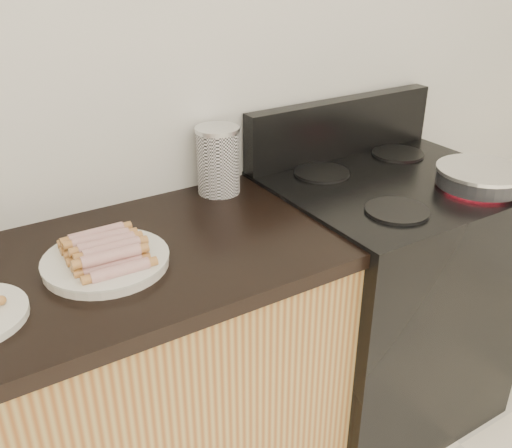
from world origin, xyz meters
TOP-DOWN VIEW (x-y plane):
  - wall_back at (0.00, 2.00)m, footprint 4.00×0.04m
  - stove at (0.78, 1.68)m, footprint 0.76×0.65m
  - stove_panel at (0.78, 1.96)m, footprint 0.76×0.06m
  - burner_near_left at (0.61, 1.51)m, footprint 0.18×0.18m
  - burner_near_right at (0.95, 1.51)m, footprint 0.18×0.18m
  - burner_far_left at (0.61, 1.84)m, footprint 0.18×0.18m
  - burner_far_right at (0.95, 1.84)m, footprint 0.18×0.18m
  - frying_pan at (0.95, 1.49)m, footprint 0.27×0.47m
  - main_plate at (-0.17, 1.67)m, footprint 0.33×0.33m
  - hotdog_pile at (-0.17, 1.67)m, footprint 0.14×0.22m
  - canister at (0.27, 1.92)m, footprint 0.13×0.13m

SIDE VIEW (x-z plane):
  - stove at x=0.78m, z-range 0.00..0.91m
  - main_plate at x=-0.17m, z-range 0.90..0.92m
  - burner_near_left at x=0.61m, z-range 0.91..0.92m
  - burner_near_right at x=0.95m, z-range 0.91..0.92m
  - burner_far_left at x=0.61m, z-range 0.91..0.92m
  - burner_far_right at x=0.95m, z-range 0.91..0.92m
  - hotdog_pile at x=-0.17m, z-range 0.92..0.97m
  - frying_pan at x=0.95m, z-range 0.92..0.98m
  - canister at x=0.27m, z-range 0.90..1.11m
  - stove_panel at x=0.78m, z-range 0.91..1.11m
  - wall_back at x=0.00m, z-range 0.00..2.60m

